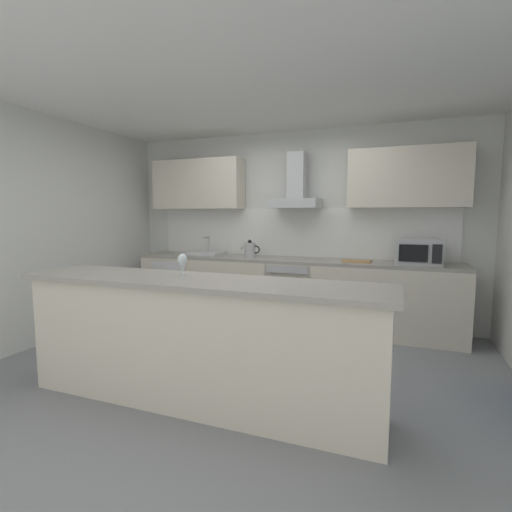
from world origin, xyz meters
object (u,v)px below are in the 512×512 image
(sink, at_px, (205,253))
(kettle, at_px, (250,250))
(refrigerator, at_px, (180,286))
(oven, at_px, (293,292))
(microwave, at_px, (418,252))
(range_hood, at_px, (296,191))
(chopping_board, at_px, (357,261))
(wine_glass, at_px, (182,261))

(sink, relative_size, kettle, 1.73)
(refrigerator, bearing_deg, oven, 0.09)
(oven, distance_m, microwave, 1.61)
(oven, distance_m, kettle, 0.80)
(oven, xyz_separation_m, range_hood, (0.00, 0.13, 1.33))
(sink, bearing_deg, kettle, -3.62)
(oven, relative_size, refrigerator, 0.94)
(sink, xyz_separation_m, range_hood, (1.30, 0.12, 0.86))
(refrigerator, relative_size, chopping_board, 2.50)
(oven, xyz_separation_m, wine_glass, (-0.32, -2.15, 0.65))
(oven, relative_size, wine_glass, 4.50)
(microwave, distance_m, kettle, 2.09)
(wine_glass, bearing_deg, kettle, 97.27)
(refrigerator, xyz_separation_m, kettle, (1.13, -0.03, 0.58))
(oven, height_order, kettle, kettle)
(range_hood, bearing_deg, sink, -174.78)
(oven, relative_size, microwave, 1.60)
(range_hood, height_order, chopping_board, range_hood)
(sink, relative_size, wine_glass, 2.81)
(chopping_board, bearing_deg, wine_glass, -117.92)
(oven, height_order, wine_glass, wine_glass)
(kettle, height_order, range_hood, range_hood)
(oven, xyz_separation_m, kettle, (-0.59, -0.03, 0.55))
(microwave, bearing_deg, range_hood, 173.99)
(refrigerator, bearing_deg, kettle, -1.57)
(microwave, distance_m, range_hood, 1.67)
(range_hood, distance_m, chopping_board, 1.20)
(oven, relative_size, kettle, 2.77)
(sink, bearing_deg, refrigerator, -178.14)
(sink, bearing_deg, chopping_board, -0.94)
(kettle, bearing_deg, chopping_board, 0.41)
(oven, relative_size, chopping_board, 2.35)
(range_hood, bearing_deg, oven, -90.00)
(oven, xyz_separation_m, microwave, (1.50, -0.03, 0.59))
(refrigerator, distance_m, range_hood, 2.20)
(oven, xyz_separation_m, sink, (-1.30, 0.01, 0.47))
(microwave, bearing_deg, sink, 179.20)
(microwave, bearing_deg, oven, 178.93)
(refrigerator, relative_size, wine_glass, 4.78)
(oven, bearing_deg, sink, 179.51)
(sink, height_order, kettle, sink)
(range_hood, bearing_deg, chopping_board, -10.73)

